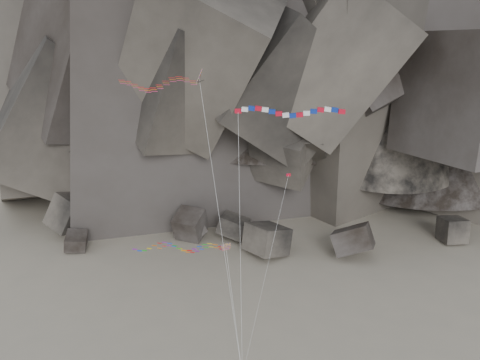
# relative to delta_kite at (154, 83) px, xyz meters

# --- Properties ---
(ground) EXTENTS (260.00, 260.00, 0.00)m
(ground) POSITION_rel_delta_kite_xyz_m (8.39, -4.99, -32.30)
(ground) COLOR gray
(ground) RESTS_ON ground
(headland) EXTENTS (110.00, 70.00, 84.00)m
(headland) POSITION_rel_delta_kite_xyz_m (8.39, 65.01, 9.70)
(headland) COLOR #5B534A
(headland) RESTS_ON ground
(boulder_field) EXTENTS (80.07, 15.85, 9.52)m
(boulder_field) POSITION_rel_delta_kite_xyz_m (0.81, 27.72, -29.95)
(boulder_field) COLOR #47423F
(boulder_field) RESTS_ON ground
(delta_kite) EXTENTS (15.44, 10.02, 32.71)m
(delta_kite) POSITION_rel_delta_kite_xyz_m (0.00, 0.00, 0.00)
(delta_kite) COLOR red
(delta_kite) RESTS_ON ground
(banner_kite) EXTENTS (11.43, 6.43, 28.98)m
(banner_kite) POSITION_rel_delta_kite_xyz_m (14.98, -3.60, -2.58)
(banner_kite) COLOR red
(banner_kite) RESTS_ON ground
(parafoil_kite) EXTENTS (14.81, 8.95, 12.29)m
(parafoil_kite) POSITION_rel_delta_kite_xyz_m (1.80, -0.88, -19.56)
(parafoil_kite) COLOR #EDB60D
(parafoil_kite) RESTS_ON ground
(pennant_kite) EXTENTS (4.89, 8.96, 20.85)m
(pennant_kite) POSITION_rel_delta_kite_xyz_m (14.00, -2.88, -15.63)
(pennant_kite) COLOR red
(pennant_kite) RESTS_ON ground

